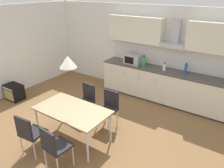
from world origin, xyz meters
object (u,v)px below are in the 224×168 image
at_px(chair_near_left, 29,131).
at_px(bottle_white, 164,67).
at_px(chair_far_left, 86,98).
at_px(pendant_lamp, 68,62).
at_px(microwave, 133,59).
at_px(bottle_green, 144,62).
at_px(chair_far_right, 109,106).
at_px(bottle_blue, 186,69).
at_px(guitar_amp, 14,92).
at_px(chair_near_right, 54,145).
at_px(dining_table, 72,111).

bearing_deg(chair_near_left, bottle_white, 71.14).
height_order(chair_far_left, pendant_lamp, pendant_lamp).
xyz_separation_m(microwave, chair_far_left, (-0.21, -1.89, -0.53)).
relative_size(bottle_green, pendant_lamp, 0.98).
distance_m(bottle_green, chair_far_right, 1.93).
relative_size(bottle_blue, chair_far_right, 0.35).
relative_size(bottle_green, bottle_blue, 1.02).
bearing_deg(bottle_white, bottle_green, 179.17).
xyz_separation_m(chair_near_left, pendant_lamp, (0.33, 0.80, 1.19)).
height_order(bottle_white, guitar_amp, bottle_white).
bearing_deg(pendant_lamp, bottle_blue, 62.61).
distance_m(chair_near_right, guitar_amp, 3.25).
distance_m(microwave, dining_table, 2.72).
xyz_separation_m(chair_near_right, guitar_amp, (-3.01, 1.18, -0.31)).
height_order(bottle_white, chair_near_left, bottle_white).
height_order(bottle_blue, chair_far_left, bottle_blue).
distance_m(chair_near_right, pendant_lamp, 1.47).
height_order(chair_far_left, guitar_amp, chair_far_left).
bearing_deg(guitar_amp, bottle_green, 38.19).
bearing_deg(microwave, pendant_lamp, -87.42).
height_order(bottle_blue, guitar_amp, bottle_blue).
relative_size(chair_far_right, pendant_lamp, 2.72).
xyz_separation_m(bottle_green, guitar_amp, (-2.92, -2.29, -0.83)).
distance_m(microwave, guitar_amp, 3.55).
bearing_deg(chair_near_right, guitar_amp, 158.64).
xyz_separation_m(bottle_white, chair_near_left, (-1.18, -3.46, -0.48)).
height_order(chair_near_right, pendant_lamp, pendant_lamp).
xyz_separation_m(microwave, bottle_blue, (1.53, 0.02, -0.01)).
xyz_separation_m(dining_table, chair_near_left, (-0.33, -0.80, -0.15)).
relative_size(dining_table, chair_far_right, 1.73).
bearing_deg(chair_near_right, dining_table, 112.40).
bearing_deg(dining_table, bottle_green, 84.90).
bearing_deg(microwave, chair_far_left, -96.34).
distance_m(chair_near_left, pendant_lamp, 1.47).
bearing_deg(microwave, bottle_white, -2.12).
bearing_deg(chair_far_left, pendant_lamp, -67.65).
xyz_separation_m(bottle_white, chair_near_right, (-0.52, -3.46, -0.48)).
bearing_deg(bottle_blue, microwave, -179.28).
height_order(bottle_green, chair_far_left, bottle_green).
height_order(microwave, bottle_green, bottle_green).
relative_size(bottle_white, pendant_lamp, 0.70).
height_order(bottle_white, bottle_green, bottle_green).
bearing_deg(guitar_amp, dining_table, -7.90).
distance_m(chair_far_right, guitar_amp, 3.06).
relative_size(dining_table, guitar_amp, 2.89).
relative_size(microwave, pendant_lamp, 1.50).
bearing_deg(guitar_amp, chair_far_right, 8.18).
bearing_deg(chair_near_right, chair_near_left, 179.99).
relative_size(chair_far_right, guitar_amp, 1.67).
bearing_deg(bottle_blue, bottle_green, -177.73).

